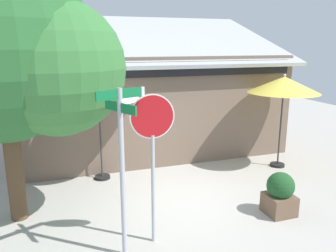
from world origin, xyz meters
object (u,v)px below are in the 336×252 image
Objects in this scene: stop_sign at (153,140)px; patio_umbrella_ivory_left at (98,91)px; sidewalk_planter at (280,194)px; patio_umbrella_mustard_center at (284,85)px; street_sign_post at (122,157)px; shade_tree at (16,54)px.

stop_sign is 3.56m from patio_umbrella_ivory_left.
stop_sign is 1.02× the size of patio_umbrella_ivory_left.
patio_umbrella_mustard_center is at bearing 54.14° from sidewalk_planter.
patio_umbrella_mustard_center is at bearing 29.24° from stop_sign.
street_sign_post is 3.06m from shade_tree.
street_sign_post is at bearing -151.48° from patio_umbrella_mustard_center.
sidewalk_planter is (3.51, -3.36, -2.03)m from patio_umbrella_ivory_left.
street_sign_post is 3.81m from patio_umbrella_ivory_left.
street_sign_post is 3.10× the size of sidewalk_planter.
shade_tree is at bearing 130.75° from street_sign_post.
stop_sign is 1.01× the size of patio_umbrella_mustard_center.
stop_sign is 2.94× the size of sidewalk_planter.
shade_tree reaches higher than street_sign_post.
stop_sign is 3.38m from sidewalk_planter.
stop_sign is at bearing -36.26° from shade_tree.
patio_umbrella_mustard_center is at bearing 8.33° from shade_tree.
patio_umbrella_mustard_center is (5.50, 2.99, 0.68)m from street_sign_post.
sidewalk_planter is at bearing -43.75° from patio_umbrella_ivory_left.
street_sign_post reaches higher than patio_umbrella_mustard_center.
shade_tree is 5.60× the size of sidewalk_planter.
shade_tree reaches higher than sidewalk_planter.
street_sign_post is 0.69m from stop_sign.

